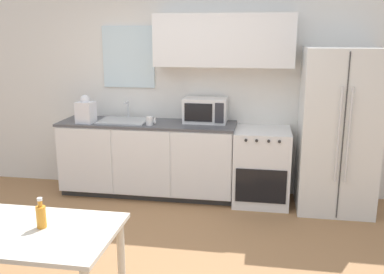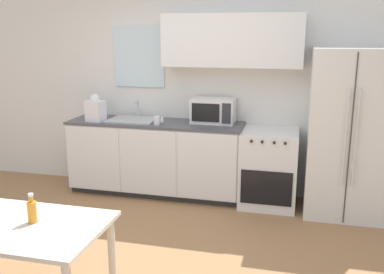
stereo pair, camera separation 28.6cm
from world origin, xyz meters
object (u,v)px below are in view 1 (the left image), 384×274
drink_bottle (41,216)px  refrigerator (337,131)px  microwave (205,110)px  dining_table (22,243)px  oven_range (261,166)px  coffee_mug (150,121)px

drink_bottle → refrigerator: bearing=47.5°
microwave → dining_table: size_ratio=0.41×
dining_table → drink_bottle: size_ratio=6.02×
oven_range → drink_bottle: bearing=-119.8°
coffee_mug → dining_table: bearing=-95.7°
oven_range → refrigerator: bearing=-2.7°
oven_range → dining_table: size_ratio=0.70×
oven_range → microwave: (-0.69, 0.13, 0.63)m
microwave → coffee_mug: (-0.61, -0.27, -0.10)m
oven_range → refrigerator: (0.82, -0.04, 0.47)m
microwave → drink_bottle: (-0.73, -2.62, -0.26)m
oven_range → dining_table: (-1.55, -2.53, 0.18)m
oven_range → coffee_mug: coffee_mug is taller
oven_range → dining_table: 2.98m
refrigerator → dining_table: refrigerator is taller
drink_bottle → microwave: bearing=74.4°
refrigerator → drink_bottle: 3.32m
coffee_mug → drink_bottle: (-0.12, -2.36, -0.16)m
refrigerator → drink_bottle: size_ratio=8.76×
oven_range → coffee_mug: size_ratio=7.87×
oven_range → refrigerator: size_ratio=0.48×
coffee_mug → oven_range: bearing=5.7°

